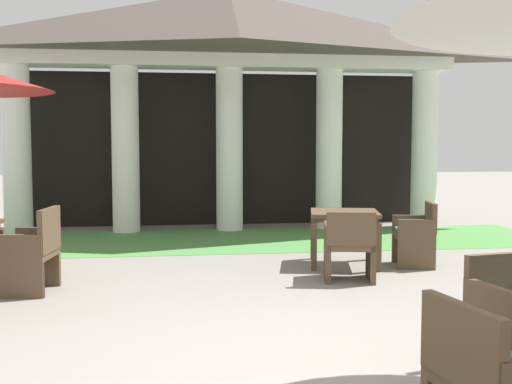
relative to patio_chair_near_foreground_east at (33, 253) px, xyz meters
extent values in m
plane|color=gray|center=(2.56, -2.97, -0.43)|extent=(60.00, 60.00, 0.00)
cylinder|color=white|center=(-1.24, 4.62, 1.07)|extent=(0.50, 0.50, 3.00)
cylinder|color=white|center=(0.66, 4.62, 1.07)|extent=(0.50, 0.50, 3.00)
cylinder|color=white|center=(2.56, 4.62, 1.07)|extent=(0.50, 0.50, 3.00)
cylinder|color=white|center=(4.46, 4.62, 1.07)|extent=(0.50, 0.50, 3.00)
cylinder|color=white|center=(6.36, 4.62, 1.07)|extent=(0.50, 0.50, 3.00)
cube|color=white|center=(2.56, 4.62, 2.69)|extent=(8.41, 0.70, 0.24)
pyramid|color=#514742|center=(2.56, 4.62, 3.41)|extent=(8.81, 2.71, 1.19)
cube|color=black|center=(2.56, 5.52, 1.07)|extent=(8.21, 0.16, 3.00)
cube|color=#519347|center=(2.56, 3.32, -0.42)|extent=(10.61, 2.66, 0.01)
cube|color=brown|center=(-0.46, 0.52, -0.11)|extent=(0.08, 0.08, 0.62)
cube|color=brown|center=(-0.04, 0.01, -0.02)|extent=(0.56, 0.66, 0.07)
cube|color=teal|center=(-0.04, 0.01, 0.04)|extent=(0.51, 0.61, 0.05)
cube|color=brown|center=(0.18, -0.02, 0.26)|extent=(0.13, 0.61, 0.47)
cube|color=brown|center=(-0.08, -0.28, -0.09)|extent=(0.49, 0.12, 0.67)
cube|color=brown|center=(-0.01, 0.29, -0.09)|extent=(0.49, 0.12, 0.67)
cube|color=brown|center=(-0.29, -0.24, -0.24)|extent=(0.06, 0.06, 0.37)
cube|color=brown|center=(-0.22, 0.31, -0.24)|extent=(0.06, 0.06, 0.37)
cube|color=brown|center=(0.14, -0.30, -0.24)|extent=(0.06, 0.06, 0.37)
cube|color=brown|center=(0.21, 0.25, -0.24)|extent=(0.06, 0.06, 0.37)
cube|color=brown|center=(3.76, 1.02, 0.27)|extent=(1.04, 1.04, 0.05)
cube|color=brown|center=(3.76, 1.02, 0.22)|extent=(0.96, 0.96, 0.05)
cube|color=brown|center=(3.28, 0.71, -0.12)|extent=(0.08, 0.08, 0.62)
cube|color=brown|center=(4.07, 0.54, -0.12)|extent=(0.08, 0.08, 0.62)
cube|color=brown|center=(3.45, 1.50, -0.12)|extent=(0.08, 0.08, 0.62)
cube|color=brown|center=(4.24, 1.33, -0.12)|extent=(0.08, 0.08, 0.62)
cube|color=brown|center=(3.58, 0.14, -0.01)|extent=(0.66, 0.67, 0.07)
cube|color=teal|center=(3.58, 0.14, 0.05)|extent=(0.61, 0.61, 0.05)
cube|color=brown|center=(3.52, -0.12, 0.22)|extent=(0.56, 0.17, 0.38)
cube|color=brown|center=(3.32, 0.19, -0.09)|extent=(0.18, 0.57, 0.67)
cube|color=brown|center=(3.83, 0.08, -0.09)|extent=(0.18, 0.57, 0.67)
cube|color=brown|center=(3.38, 0.44, -0.24)|extent=(0.07, 0.07, 0.38)
cube|color=brown|center=(3.87, 0.33, -0.24)|extent=(0.07, 0.07, 0.38)
cube|color=brown|center=(3.28, -0.06, -0.24)|extent=(0.07, 0.07, 0.38)
cube|color=brown|center=(3.77, -0.16, -0.24)|extent=(0.07, 0.07, 0.38)
cube|color=brown|center=(4.65, 0.84, -0.01)|extent=(0.58, 0.62, 0.07)
cube|color=teal|center=(4.65, 0.84, 0.05)|extent=(0.53, 0.57, 0.05)
cube|color=brown|center=(4.86, 0.79, 0.22)|extent=(0.17, 0.53, 0.40)
cube|color=brown|center=(4.60, 0.60, -0.10)|extent=(0.48, 0.16, 0.65)
cube|color=brown|center=(4.70, 1.07, -0.10)|extent=(0.48, 0.16, 0.65)
cube|color=brown|center=(4.39, 0.65, -0.23)|extent=(0.07, 0.07, 0.38)
cube|color=brown|center=(4.49, 1.11, -0.23)|extent=(0.07, 0.07, 0.38)
cube|color=brown|center=(4.81, 0.56, -0.23)|extent=(0.07, 0.07, 0.38)
cube|color=brown|center=(4.90, 1.02, -0.23)|extent=(0.07, 0.07, 0.38)
cube|color=teal|center=(3.15, -4.07, 0.02)|extent=(0.57, 0.64, 0.05)
cube|color=brown|center=(2.91, -4.11, 0.20)|extent=(0.17, 0.62, 0.41)
cube|color=brown|center=(3.10, -3.79, -0.10)|extent=(0.53, 0.15, 0.64)
cube|color=brown|center=(3.87, -2.71, 0.20)|extent=(0.55, 0.15, 0.36)
cube|color=brown|center=(3.67, -3.02, -0.10)|extent=(0.16, 0.57, 0.65)
cube|color=brown|center=(3.63, -2.76, -0.24)|extent=(0.06, 0.06, 0.38)
camera|label=1|loc=(1.52, -6.93, 1.18)|focal=43.62mm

